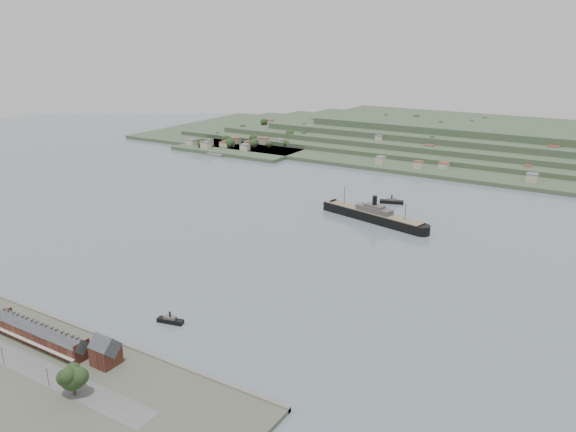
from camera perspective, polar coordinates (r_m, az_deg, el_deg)
The scene contains 10 objects.
ground at distance 388.07m, azimuth -2.34°, elevation -2.55°, with size 1400.00×1400.00×0.00m, color slate.
near_shore at distance 269.35m, azimuth -25.63°, elevation -14.17°, with size 220.00×80.00×2.60m.
terrace_row at distance 282.48m, azimuth -23.76°, elevation -10.98°, with size 55.60×9.80×11.07m.
gabled_building at distance 256.96m, azimuth -18.06°, elevation -12.94°, with size 10.40×10.18×14.09m.
far_peninsula at distance 727.07m, azimuth 17.14°, elevation 7.43°, with size 760.00×309.00×30.00m.
steamship at distance 433.98m, azimuth 8.27°, elevation 0.16°, with size 98.65×33.47×23.99m.
tugboat at distance 288.34m, azimuth -11.87°, elevation -10.32°, with size 14.02×6.60×6.10m.
ferry_west at distance 694.97m, azimuth -7.99°, elevation 6.75°, with size 20.71×10.86×7.48m.
ferry_east at distance 480.24m, azimuth 10.48°, elevation 1.48°, with size 20.44×11.45×7.40m.
fig_tree at distance 240.57m, azimuth -21.09°, elevation -15.06°, with size 11.90×10.31×13.28m.
Camera 1 is at (202.16, -301.61, 136.98)m, focal length 35.00 mm.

